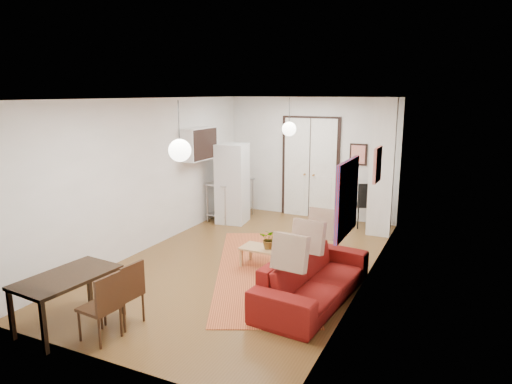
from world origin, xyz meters
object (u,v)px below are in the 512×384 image
at_px(sofa, 314,277).
at_px(black_side_chair, 367,199).
at_px(dining_chair_far, 104,299).
at_px(dining_chair_near, 127,286).
at_px(kitchen_counter, 230,194).
at_px(dining_table, 67,281).
at_px(coffee_table, 264,250).
at_px(fridge, 232,184).

height_order(sofa, black_side_chair, black_side_chair).
relative_size(sofa, dining_chair_far, 2.72).
distance_m(dining_chair_near, black_side_chair, 6.20).
height_order(kitchen_counter, dining_chair_far, kitchen_counter).
relative_size(dining_table, dining_chair_far, 1.52).
xyz_separation_m(coffee_table, fridge, (-1.84, 2.30, 0.62)).
distance_m(dining_table, dining_chair_near, 0.75).
relative_size(kitchen_counter, fridge, 0.70).
relative_size(sofa, kitchen_counter, 1.84).
bearing_deg(sofa, dining_table, 133.86).
bearing_deg(sofa, dining_chair_far, 141.10).
bearing_deg(dining_chair_far, dining_table, -84.27).
distance_m(kitchen_counter, dining_chair_far, 5.65).
bearing_deg(coffee_table, dining_chair_far, -106.19).
bearing_deg(black_side_chair, kitchen_counter, -9.45).
height_order(dining_chair_near, dining_chair_far, same).
xyz_separation_m(sofa, coffee_table, (-1.19, 0.86, -0.04)).
height_order(coffee_table, black_side_chair, black_side_chair).
bearing_deg(black_side_chair, fridge, -3.57).
bearing_deg(kitchen_counter, sofa, -38.73).
bearing_deg(coffee_table, sofa, -35.88).
relative_size(sofa, dining_table, 1.79).
relative_size(sofa, black_side_chair, 2.28).
xyz_separation_m(dining_table, black_side_chair, (2.53, 6.32, -0.01)).
bearing_deg(dining_chair_near, dining_chair_far, 5.16).
bearing_deg(fridge, black_side_chair, 12.12).
xyz_separation_m(kitchen_counter, dining_table, (0.59, -5.53, 0.02)).
bearing_deg(fridge, sofa, -54.18).
height_order(sofa, kitchen_counter, kitchen_counter).
xyz_separation_m(coffee_table, black_side_chair, (1.07, 3.37, 0.30)).
distance_m(coffee_table, fridge, 3.01).
bearing_deg(dining_chair_far, dining_chair_near, -174.84).
bearing_deg(dining_chair_far, kitchen_counter, -162.68).
xyz_separation_m(sofa, fridge, (-3.03, 3.16, 0.58)).
height_order(kitchen_counter, fridge, fridge).
relative_size(coffee_table, dining_chair_far, 0.94).
distance_m(sofa, dining_chair_near, 2.64).
height_order(coffee_table, kitchen_counter, kitchen_counter).
bearing_deg(kitchen_counter, dining_chair_near, -68.85).
xyz_separation_m(kitchen_counter, dining_chair_far, (1.19, -5.53, -0.11)).
bearing_deg(dining_chair_near, fridge, -163.26).
xyz_separation_m(fridge, dining_chair_far, (0.99, -5.25, -0.43)).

